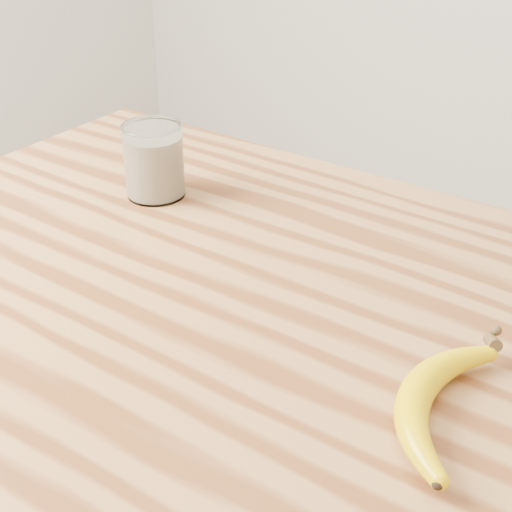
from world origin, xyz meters
The scene contains 3 objects.
table centered at (0.00, 0.00, 0.77)m, with size 1.20×0.80×0.90m.
smoothie_glass centered at (-0.28, 0.14, 0.95)m, with size 0.09×0.09×0.11m.
banana centered at (0.24, -0.07, 0.92)m, with size 0.10×0.28×0.03m, color #D7A900, non-canonical shape.
Camera 1 is at (0.41, -0.58, 1.38)m, focal length 50.00 mm.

